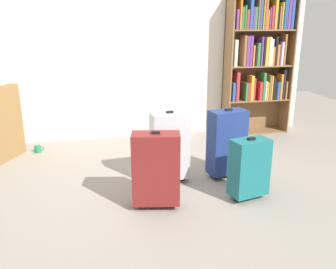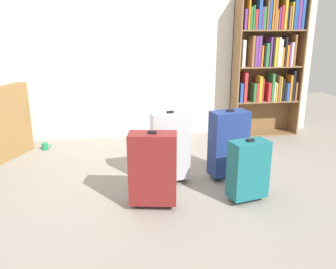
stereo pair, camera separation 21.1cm
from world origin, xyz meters
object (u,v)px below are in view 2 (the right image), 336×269
(bookshelf, at_px, (268,56))
(suitcase_navy_blue, at_px, (228,143))
(suitcase_dark_red, at_px, (153,168))
(suitcase_teal, at_px, (248,169))
(mug, at_px, (45,146))
(suitcase_silver, at_px, (170,146))

(bookshelf, height_order, suitcase_navy_blue, bookshelf)
(suitcase_dark_red, bearing_deg, suitcase_teal, -1.77)
(bookshelf, distance_m, suitcase_teal, 2.44)
(suitcase_teal, xyz_separation_m, suitcase_dark_red, (-0.89, 0.03, 0.06))
(mug, xyz_separation_m, suitcase_silver, (1.49, -1.26, 0.36))
(suitcase_navy_blue, bearing_deg, bookshelf, 55.35)
(suitcase_teal, distance_m, suitcase_dark_red, 0.89)
(suitcase_teal, bearing_deg, mug, 140.14)
(bookshelf, distance_m, suitcase_dark_red, 2.89)
(suitcase_silver, distance_m, suitcase_navy_blue, 0.63)
(suitcase_teal, height_order, suitcase_silver, suitcase_silver)
(mug, height_order, suitcase_silver, suitcase_silver)
(suitcase_navy_blue, bearing_deg, suitcase_silver, -178.41)
(suitcase_dark_red, xyz_separation_m, suitcase_silver, (0.24, 0.50, 0.03))
(bookshelf, xyz_separation_m, mug, (-3.16, -0.26, -1.11))
(suitcase_silver, xyz_separation_m, suitcase_navy_blue, (0.63, 0.02, -0.01))
(bookshelf, distance_m, suitcase_silver, 2.39)
(mug, xyz_separation_m, suitcase_dark_red, (1.25, -1.76, 0.33))
(suitcase_navy_blue, bearing_deg, suitcase_dark_red, -149.29)
(suitcase_teal, height_order, suitcase_dark_red, suitcase_dark_red)
(suitcase_dark_red, xyz_separation_m, suitcase_navy_blue, (0.87, 0.52, 0.02))
(bookshelf, xyz_separation_m, suitcase_teal, (-1.02, -2.05, -0.84))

